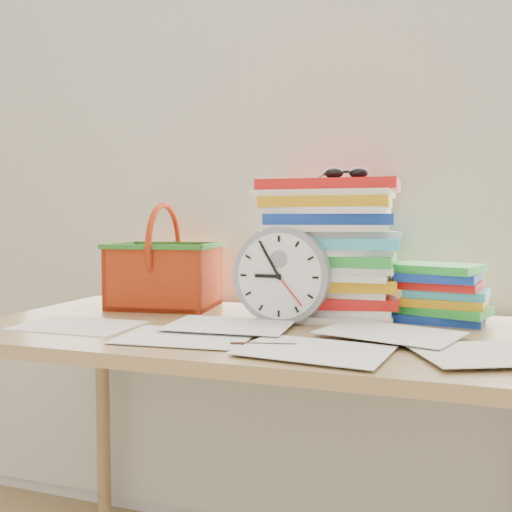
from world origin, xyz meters
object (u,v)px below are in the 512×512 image
at_px(paper_stack, 329,248).
at_px(basket, 164,256).
at_px(book_stack, 441,293).
at_px(desk, 262,358).
at_px(clock, 282,275).

relative_size(paper_stack, basket, 1.25).
height_order(book_stack, basket, basket).
relative_size(desk, paper_stack, 3.78).
xyz_separation_m(paper_stack, clock, (-0.08, -0.16, -0.06)).
bearing_deg(basket, clock, -26.66).
bearing_deg(paper_stack, desk, -117.58).
distance_m(desk, book_stack, 0.48).
height_order(paper_stack, basket, paper_stack).
xyz_separation_m(clock, book_stack, (0.37, 0.16, -0.05)).
distance_m(paper_stack, book_stack, 0.31).
xyz_separation_m(paper_stack, book_stack, (0.29, 0.00, -0.11)).
height_order(desk, basket, basket).
bearing_deg(clock, book_stack, 23.04).
bearing_deg(basket, book_stack, -5.89).
xyz_separation_m(clock, basket, (-0.40, 0.14, 0.03)).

